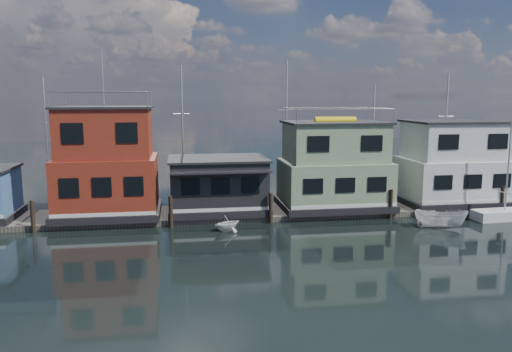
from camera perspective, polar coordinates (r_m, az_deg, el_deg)
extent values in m
plane|color=black|center=(26.56, -1.10, -10.62)|extent=(160.00, 160.00, 0.00)
cube|color=#595147|center=(37.96, -3.56, -4.27)|extent=(48.00, 5.00, 0.40)
cube|color=black|center=(38.05, -16.45, -3.90)|extent=(7.40, 5.90, 0.50)
cube|color=maroon|center=(37.65, -16.59, -0.75)|extent=(7.00, 5.50, 3.74)
cube|color=maroon|center=(37.23, -16.84, 4.72)|extent=(6.30, 4.95, 3.46)
cube|color=black|center=(37.14, -16.97, 7.50)|extent=(6.65, 5.23, 0.16)
cylinder|color=silver|center=(37.16, -17.12, 10.71)|extent=(0.08, 0.08, 4.00)
cube|color=black|center=(37.81, -4.32, -3.62)|extent=(7.40, 5.40, 0.50)
cube|color=black|center=(37.43, -4.36, -0.71)|extent=(7.00, 5.00, 3.40)
cube|color=black|center=(37.17, -4.39, 1.99)|extent=(7.30, 5.30, 0.16)
cube|color=black|center=(34.49, -4.01, 0.45)|extent=(7.00, 1.20, 0.12)
cube|color=black|center=(39.53, 8.81, -3.15)|extent=(8.40, 5.90, 0.50)
cube|color=gray|center=(39.19, 8.88, -0.56)|extent=(8.00, 5.50, 3.12)
cube|color=gray|center=(38.80, 8.99, 3.81)|extent=(7.20, 4.95, 2.88)
cube|color=black|center=(38.69, 9.04, 6.05)|extent=(7.60, 5.23, 0.16)
cylinder|color=yellow|center=(38.69, 9.05, 6.30)|extent=(3.20, 0.56, 0.56)
cube|color=black|center=(43.58, 21.46, -2.54)|extent=(8.40, 5.90, 0.50)
cube|color=silver|center=(43.27, 21.60, -0.19)|extent=(8.00, 5.50, 3.12)
cube|color=silver|center=(42.93, 21.83, 3.77)|extent=(7.20, 4.95, 2.88)
cube|color=black|center=(42.83, 21.95, 5.79)|extent=(7.60, 5.23, 0.16)
cylinder|color=#2D2116|center=(36.18, -24.15, -4.26)|extent=(0.28, 0.28, 2.20)
cylinder|color=#2D2116|center=(34.88, -9.71, -4.06)|extent=(0.28, 0.28, 2.20)
cylinder|color=#2D2116|center=(35.45, 1.69, -3.72)|extent=(0.28, 0.28, 2.20)
cylinder|color=#2D2116|center=(38.11, 15.14, -3.13)|extent=(0.28, 0.28, 2.20)
cylinder|color=#2D2116|center=(42.54, 26.30, -2.51)|extent=(0.28, 0.28, 2.20)
cylinder|color=silver|center=(44.24, -22.80, 3.58)|extent=(0.16, 0.16, 10.50)
cylinder|color=silver|center=(44.13, -22.92, 5.61)|extent=(1.40, 0.06, 0.06)
cylinder|color=silver|center=(42.90, -8.39, 4.71)|extent=(0.16, 0.16, 11.50)
cylinder|color=silver|center=(42.81, -8.45, 7.01)|extent=(1.40, 0.06, 0.06)
cylinder|color=silver|center=(43.89, 3.48, 5.21)|extent=(0.16, 0.16, 12.00)
cylinder|color=silver|center=(43.81, 3.50, 7.56)|extent=(1.40, 0.06, 0.06)
cylinder|color=silver|center=(46.34, 13.20, 3.95)|extent=(0.16, 0.16, 10.00)
cylinder|color=silver|center=(46.23, 13.27, 5.80)|extent=(1.40, 0.06, 0.06)
cylinder|color=silver|center=(49.35, 20.80, 4.48)|extent=(0.16, 0.16, 11.00)
cylinder|color=silver|center=(49.26, 20.91, 6.40)|extent=(1.40, 0.06, 0.06)
imported|color=silver|center=(33.72, -3.34, -5.38)|extent=(2.63, 2.51, 1.08)
cube|color=white|center=(41.03, 26.51, -3.97)|extent=(4.78, 1.85, 0.73)
cylinder|color=silver|center=(40.42, 26.88, 1.15)|extent=(0.12, 0.12, 6.67)
cube|color=silver|center=(40.72, 26.67, -1.75)|extent=(0.14, 1.46, 0.05)
imported|color=silver|center=(36.51, 20.36, -4.60)|extent=(3.71, 2.64, 1.34)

